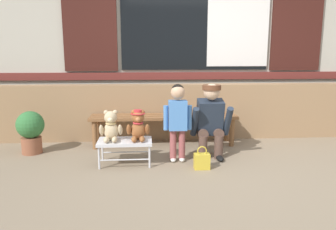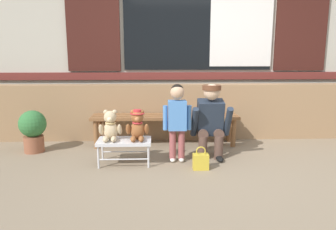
{
  "view_description": "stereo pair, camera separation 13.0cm",
  "coord_description": "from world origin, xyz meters",
  "px_view_note": "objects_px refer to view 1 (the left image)",
  "views": [
    {
      "loc": [
        -0.83,
        -3.49,
        1.32
      ],
      "look_at": [
        -0.54,
        0.5,
        0.55
      ],
      "focal_mm": 34.5,
      "sensor_mm": 36.0,
      "label": 1
    },
    {
      "loc": [
        -0.7,
        -3.5,
        1.32
      ],
      "look_at": [
        -0.54,
        0.5,
        0.55
      ],
      "focal_mm": 34.5,
      "sensor_mm": 36.0,
      "label": 2
    }
  ],
  "objects_px": {
    "teddy_bear_plain": "(111,127)",
    "potted_plant": "(31,130)",
    "wooden_bench_long": "(164,120)",
    "adult_crouching": "(211,120)",
    "handbag_on_ground": "(202,161)",
    "teddy_bear_with_hat": "(138,126)",
    "small_display_bench": "(125,143)",
    "child_standing": "(178,114)"
  },
  "relations": [
    {
      "from": "small_display_bench",
      "to": "potted_plant",
      "type": "distance_m",
      "value": 1.38
    },
    {
      "from": "wooden_bench_long",
      "to": "teddy_bear_plain",
      "type": "xyz_separation_m",
      "value": [
        -0.67,
        -0.8,
        0.09
      ]
    },
    {
      "from": "child_standing",
      "to": "adult_crouching",
      "type": "height_order",
      "value": "child_standing"
    },
    {
      "from": "adult_crouching",
      "to": "handbag_on_ground",
      "type": "bearing_deg",
      "value": -113.05
    },
    {
      "from": "wooden_bench_long",
      "to": "teddy_bear_plain",
      "type": "distance_m",
      "value": 1.05
    },
    {
      "from": "wooden_bench_long",
      "to": "potted_plant",
      "type": "distance_m",
      "value": 1.81
    },
    {
      "from": "teddy_bear_plain",
      "to": "child_standing",
      "type": "bearing_deg",
      "value": 4.9
    },
    {
      "from": "teddy_bear_with_hat",
      "to": "child_standing",
      "type": "bearing_deg",
      "value": 8.06
    },
    {
      "from": "child_standing",
      "to": "small_display_bench",
      "type": "bearing_deg",
      "value": -173.75
    },
    {
      "from": "adult_crouching",
      "to": "potted_plant",
      "type": "relative_size",
      "value": 1.67
    },
    {
      "from": "small_display_bench",
      "to": "handbag_on_ground",
      "type": "height_order",
      "value": "small_display_bench"
    },
    {
      "from": "child_standing",
      "to": "handbag_on_ground",
      "type": "bearing_deg",
      "value": -49.04
    },
    {
      "from": "adult_crouching",
      "to": "teddy_bear_with_hat",
      "type": "bearing_deg",
      "value": -167.12
    },
    {
      "from": "teddy_bear_with_hat",
      "to": "potted_plant",
      "type": "height_order",
      "value": "teddy_bear_with_hat"
    },
    {
      "from": "teddy_bear_with_hat",
      "to": "handbag_on_ground",
      "type": "xyz_separation_m",
      "value": [
        0.73,
        -0.23,
        -0.38
      ]
    },
    {
      "from": "teddy_bear_plain",
      "to": "potted_plant",
      "type": "relative_size",
      "value": 0.64
    },
    {
      "from": "wooden_bench_long",
      "to": "teddy_bear_with_hat",
      "type": "relative_size",
      "value": 5.78
    },
    {
      "from": "teddy_bear_plain",
      "to": "handbag_on_ground",
      "type": "height_order",
      "value": "teddy_bear_plain"
    },
    {
      "from": "teddy_bear_with_hat",
      "to": "potted_plant",
      "type": "bearing_deg",
      "value": 159.7
    },
    {
      "from": "teddy_bear_plain",
      "to": "handbag_on_ground",
      "type": "relative_size",
      "value": 1.34
    },
    {
      "from": "small_display_bench",
      "to": "child_standing",
      "type": "distance_m",
      "value": 0.72
    },
    {
      "from": "teddy_bear_plain",
      "to": "teddy_bear_with_hat",
      "type": "height_order",
      "value": "same"
    },
    {
      "from": "small_display_bench",
      "to": "teddy_bear_plain",
      "type": "distance_m",
      "value": 0.25
    },
    {
      "from": "teddy_bear_with_hat",
      "to": "child_standing",
      "type": "relative_size",
      "value": 0.38
    },
    {
      "from": "small_display_bench",
      "to": "potted_plant",
      "type": "relative_size",
      "value": 1.12
    },
    {
      "from": "child_standing",
      "to": "potted_plant",
      "type": "relative_size",
      "value": 1.68
    },
    {
      "from": "teddy_bear_with_hat",
      "to": "teddy_bear_plain",
      "type": "bearing_deg",
      "value": -179.87
    },
    {
      "from": "handbag_on_ground",
      "to": "wooden_bench_long",
      "type": "bearing_deg",
      "value": 110.26
    },
    {
      "from": "teddy_bear_with_hat",
      "to": "adult_crouching",
      "type": "xyz_separation_m",
      "value": [
        0.92,
        0.21,
        0.01
      ]
    },
    {
      "from": "teddy_bear_plain",
      "to": "teddy_bear_with_hat",
      "type": "relative_size",
      "value": 1.0
    },
    {
      "from": "handbag_on_ground",
      "to": "potted_plant",
      "type": "distance_m",
      "value": 2.3
    },
    {
      "from": "small_display_bench",
      "to": "adult_crouching",
      "type": "relative_size",
      "value": 0.67
    },
    {
      "from": "adult_crouching",
      "to": "wooden_bench_long",
      "type": "bearing_deg",
      "value": 133.58
    },
    {
      "from": "wooden_bench_long",
      "to": "adult_crouching",
      "type": "relative_size",
      "value": 2.21
    },
    {
      "from": "wooden_bench_long",
      "to": "adult_crouching",
      "type": "distance_m",
      "value": 0.83
    },
    {
      "from": "wooden_bench_long",
      "to": "handbag_on_ground",
      "type": "relative_size",
      "value": 7.72
    },
    {
      "from": "small_display_bench",
      "to": "child_standing",
      "type": "height_order",
      "value": "child_standing"
    },
    {
      "from": "teddy_bear_plain",
      "to": "small_display_bench",
      "type": "bearing_deg",
      "value": -0.51
    },
    {
      "from": "adult_crouching",
      "to": "small_display_bench",
      "type": "bearing_deg",
      "value": -168.87
    },
    {
      "from": "teddy_bear_plain",
      "to": "teddy_bear_with_hat",
      "type": "bearing_deg",
      "value": 0.13
    },
    {
      "from": "handbag_on_ground",
      "to": "potted_plant",
      "type": "relative_size",
      "value": 0.48
    },
    {
      "from": "teddy_bear_with_hat",
      "to": "handbag_on_ground",
      "type": "height_order",
      "value": "teddy_bear_with_hat"
    }
  ]
}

